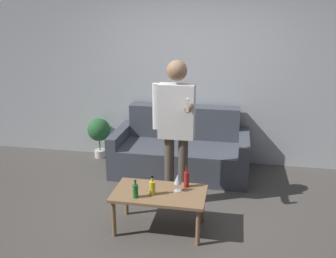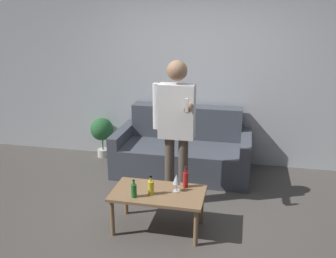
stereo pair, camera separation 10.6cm
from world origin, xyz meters
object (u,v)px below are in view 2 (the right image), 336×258
object	(u,v)px
couch	(183,150)
coffee_table	(158,196)
bottle_orange	(134,190)
person_standing_front	(176,122)

from	to	relation	value
couch	coffee_table	distance (m)	1.54
bottle_orange	person_standing_front	xyz separation A→B (m)	(0.28, 0.75, 0.51)
bottle_orange	person_standing_front	size ratio (longest dim) A/B	0.11
coffee_table	person_standing_front	distance (m)	0.87
coffee_table	person_standing_front	size ratio (longest dim) A/B	0.56
person_standing_front	coffee_table	bearing A→B (deg)	-96.60
couch	person_standing_front	world-z (taller)	person_standing_front
coffee_table	person_standing_front	world-z (taller)	person_standing_front
coffee_table	couch	bearing A→B (deg)	90.32
coffee_table	bottle_orange	distance (m)	0.29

